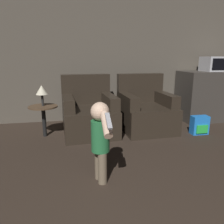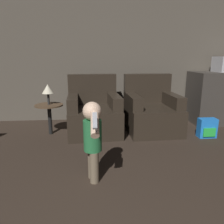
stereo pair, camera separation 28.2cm
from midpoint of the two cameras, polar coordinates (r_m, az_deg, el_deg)
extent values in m
cube|color=#51493F|center=(4.29, -9.25, 15.05)|extent=(8.40, 0.05, 2.60)
cube|color=black|center=(3.58, -8.09, -2.33)|extent=(0.88, 0.95, 0.43)
cube|color=black|center=(3.84, -8.97, 5.90)|extent=(0.84, 0.21, 0.51)
cube|color=black|center=(3.49, -13.73, 2.26)|extent=(0.21, 0.75, 0.20)
cube|color=black|center=(3.55, -2.92, 2.87)|extent=(0.21, 0.75, 0.20)
cube|color=black|center=(3.74, 6.87, -1.55)|extent=(0.86, 0.93, 0.43)
cube|color=black|center=(3.99, 5.30, 6.32)|extent=(0.83, 0.19, 0.51)
cube|color=black|center=(3.57, 1.97, 2.95)|extent=(0.19, 0.74, 0.20)
cube|color=black|center=(3.80, 11.76, 3.32)|extent=(0.19, 0.74, 0.20)
cylinder|color=brown|center=(2.22, -6.28, -14.42)|extent=(0.09, 0.09, 0.33)
cylinder|color=brown|center=(2.30, -7.01, -13.32)|extent=(0.09, 0.09, 0.33)
cylinder|color=#236638|center=(2.13, -6.90, -6.30)|extent=(0.18, 0.18, 0.31)
sphere|color=beige|center=(2.06, -7.10, 0.08)|extent=(0.18, 0.18, 0.18)
cylinder|color=beige|center=(2.23, -7.69, -5.67)|extent=(0.07, 0.07, 0.26)
cylinder|color=beige|center=(1.86, -5.86, -3.35)|extent=(0.07, 0.26, 0.19)
cube|color=#99999E|center=(1.74, -5.58, -2.40)|extent=(0.04, 0.16, 0.10)
cube|color=blue|center=(3.76, 19.92, -3.25)|extent=(0.27, 0.14, 0.30)
cube|color=green|center=(3.71, 20.50, -4.27)|extent=(0.19, 0.02, 0.13)
cube|color=#38332D|center=(4.73, 22.96, 3.99)|extent=(1.25, 0.68, 0.95)
cube|color=#B7B7BC|center=(4.70, 24.22, 11.38)|extent=(0.55, 0.38, 0.28)
cube|color=black|center=(4.52, 25.19, 11.21)|extent=(0.39, 0.01, 0.21)
cylinder|color=black|center=(3.62, -19.46, -2.48)|extent=(0.06, 0.06, 0.47)
cylinder|color=#4C3826|center=(3.56, -19.78, 1.30)|extent=(0.44, 0.44, 0.02)
cylinder|color=#262626|center=(3.54, -19.92, 2.88)|extent=(0.04, 0.04, 0.18)
cone|color=beige|center=(3.51, -20.13, 5.44)|extent=(0.18, 0.18, 0.14)
camera|label=1|loc=(0.14, -92.86, -0.72)|focal=35.00mm
camera|label=2|loc=(0.14, 87.14, 0.72)|focal=35.00mm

